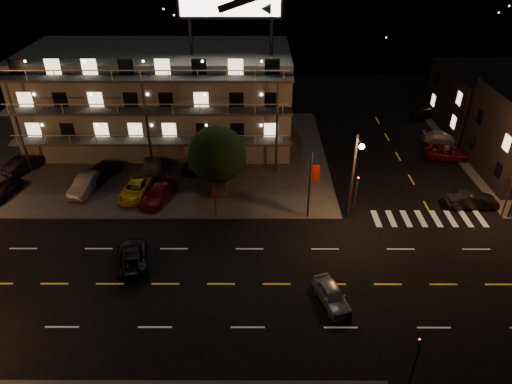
{
  "coord_description": "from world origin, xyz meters",
  "views": [
    {
      "loc": [
        0.57,
        -24.36,
        22.91
      ],
      "look_at": [
        0.5,
        8.0,
        2.85
      ],
      "focal_mm": 32.0,
      "sensor_mm": 36.0,
      "label": 1
    }
  ],
  "objects_px": {
    "lot_car_4": "(220,182)",
    "side_car_0": "(472,200)",
    "lot_car_2": "(135,189)",
    "road_car_west": "(132,256)",
    "lot_car_7": "(152,165)",
    "tree": "(217,156)",
    "road_car_east": "(332,295)"
  },
  "relations": [
    {
      "from": "lot_car_7",
      "to": "road_car_west",
      "type": "relative_size",
      "value": 0.97
    },
    {
      "from": "road_car_east",
      "to": "road_car_west",
      "type": "height_order",
      "value": "road_car_west"
    },
    {
      "from": "road_car_west",
      "to": "road_car_east",
      "type": "bearing_deg",
      "value": 150.85
    },
    {
      "from": "lot_car_2",
      "to": "road_car_east",
      "type": "distance_m",
      "value": 21.22
    },
    {
      "from": "lot_car_4",
      "to": "side_car_0",
      "type": "height_order",
      "value": "lot_car_4"
    },
    {
      "from": "tree",
      "to": "lot_car_7",
      "type": "height_order",
      "value": "tree"
    },
    {
      "from": "lot_car_7",
      "to": "road_car_west",
      "type": "distance_m",
      "value": 14.25
    },
    {
      "from": "lot_car_7",
      "to": "side_car_0",
      "type": "distance_m",
      "value": 30.67
    },
    {
      "from": "lot_car_4",
      "to": "side_car_0",
      "type": "xyz_separation_m",
      "value": [
        22.91,
        -2.91,
        -0.09
      ]
    },
    {
      "from": "tree",
      "to": "road_car_east",
      "type": "relative_size",
      "value": 1.77
    },
    {
      "from": "lot_car_2",
      "to": "lot_car_4",
      "type": "bearing_deg",
      "value": 15.01
    },
    {
      "from": "tree",
      "to": "lot_car_7",
      "type": "bearing_deg",
      "value": 147.23
    },
    {
      "from": "tree",
      "to": "road_car_east",
      "type": "xyz_separation_m",
      "value": [
        8.7,
        -13.68,
        -3.54
      ]
    },
    {
      "from": "lot_car_4",
      "to": "lot_car_7",
      "type": "distance_m",
      "value": 7.89
    },
    {
      "from": "lot_car_4",
      "to": "side_car_0",
      "type": "relative_size",
      "value": 0.89
    },
    {
      "from": "side_car_0",
      "to": "road_car_east",
      "type": "relative_size",
      "value": 1.17
    },
    {
      "from": "tree",
      "to": "lot_car_4",
      "type": "height_order",
      "value": "tree"
    },
    {
      "from": "tree",
      "to": "side_car_0",
      "type": "relative_size",
      "value": 1.51
    },
    {
      "from": "lot_car_7",
      "to": "road_car_east",
      "type": "xyz_separation_m",
      "value": [
        15.74,
        -18.21,
        -0.19
      ]
    },
    {
      "from": "lot_car_4",
      "to": "lot_car_7",
      "type": "height_order",
      "value": "lot_car_7"
    },
    {
      "from": "lot_car_4",
      "to": "lot_car_2",
      "type": "bearing_deg",
      "value": -177.22
    },
    {
      "from": "tree",
      "to": "lot_car_7",
      "type": "xyz_separation_m",
      "value": [
        -7.05,
        4.54,
        -3.35
      ]
    },
    {
      "from": "tree",
      "to": "lot_car_2",
      "type": "height_order",
      "value": "tree"
    },
    {
      "from": "lot_car_2",
      "to": "lot_car_7",
      "type": "height_order",
      "value": "lot_car_7"
    },
    {
      "from": "lot_car_2",
      "to": "road_car_west",
      "type": "height_order",
      "value": "lot_car_2"
    },
    {
      "from": "side_car_0",
      "to": "road_car_west",
      "type": "height_order",
      "value": "side_car_0"
    },
    {
      "from": "side_car_0",
      "to": "road_car_west",
      "type": "relative_size",
      "value": 0.92
    },
    {
      "from": "lot_car_2",
      "to": "road_car_west",
      "type": "relative_size",
      "value": 0.98
    },
    {
      "from": "lot_car_2",
      "to": "road_car_west",
      "type": "bearing_deg",
      "value": -73.21
    },
    {
      "from": "lot_car_7",
      "to": "side_car_0",
      "type": "bearing_deg",
      "value": 159.22
    },
    {
      "from": "lot_car_4",
      "to": "road_car_east",
      "type": "bearing_deg",
      "value": -66.25
    },
    {
      "from": "lot_car_2",
      "to": "side_car_0",
      "type": "xyz_separation_m",
      "value": [
        30.66,
        -1.63,
        -0.07
      ]
    }
  ]
}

